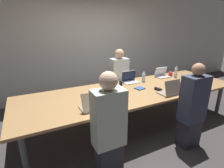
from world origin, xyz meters
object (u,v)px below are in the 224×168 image
Objects in this scene: person_near_midright at (192,108)px; bottle_far_right at (176,73)px; laptop_near_midright at (170,90)px; cup_far_center at (121,83)px; laptop_far_right at (162,74)px; stapler at (158,89)px; laptop_near_left at (93,105)px; person_far_center at (119,80)px; cup_far_right at (171,74)px; cup_near_left at (109,102)px; bottle_far_center at (144,77)px; person_near_left at (109,128)px; laptop_far_center at (130,79)px.

person_near_midright reaches higher than bottle_far_right.
bottle_far_right is at bearing -125.56° from person_near_midright.
laptop_near_midright is 0.99m from cup_far_center.
stapler is at bearing -135.51° from laptop_far_right.
person_far_center is at bearing -131.66° from laptop_near_left.
cup_far_right is at bearing 22.04° from stapler.
cup_near_left is 1.12m from stapler.
laptop_near_left reaches higher than laptop_far_right.
cup_far_center is 0.46× the size of bottle_far_center.
cup_far_center is at bearing -58.00° from laptop_near_midright.
laptop_far_right is (1.81, 0.84, 0.02)m from cup_near_left.
bottle_far_right is 0.88m from bottle_far_center.
cup_far_right is 1.44m from cup_far_center.
person_near_left reaches higher than stapler.
person_near_midright reaches higher than cup_near_left.
person_near_midright is 5.12× the size of bottle_far_right.
stapler is at bearing -172.27° from laptop_near_left.
person_near_midright is at bearing -89.43° from bottle_far_center.
person_near_midright is 1.44m from person_near_left.
person_near_midright is at bearing -122.30° from cup_far_right.
cup_near_left is at bearing -162.27° from bottle_far_right.
laptop_near_left is at bearing 175.21° from stapler.
laptop_near_left is 0.26× the size of person_near_left.
laptop_near_midright is at bearing 177.07° from laptop_near_left.
person_near_midright is 1.33m from cup_near_left.
laptop_near_left is 1.08× the size of laptop_far_center.
laptop_near_left is at bearing -160.02° from cup_far_right.
laptop_far_center is at bearing 179.14° from cup_far_right.
bottle_far_center is at bearing -57.74° from person_far_center.
person_near_left is at bearing 15.68° from laptop_near_midright.
bottle_far_right is 1.34m from person_far_center.
laptop_near_midright is 1.38m from person_far_center.
person_near_left is 1.75m from laptop_far_center.
laptop_near_left is 0.48m from person_near_left.
person_near_left is 14.97× the size of cup_far_right.
cup_far_right is at bearing 5.53° from bottle_far_center.
laptop_near_midright is at bearing -83.50° from person_near_midright.
person_near_left is 9.07× the size of stapler.
person_far_center is (1.13, 1.27, -0.13)m from laptop_near_left.
laptop_near_midright reaches higher than laptop_far_center.
person_far_center reaches higher than laptop_near_midright.
bottle_far_right is at bearing -4.38° from bottle_far_center.
bottle_far_right is at bearing 17.73° from cup_near_left.
cup_far_center is (-0.52, 0.84, -0.03)m from laptop_near_midright.
person_far_center is (0.87, 1.24, -0.10)m from cup_near_left.
person_near_left is at bearing -153.36° from bottle_far_right.
person_far_center reaches higher than cup_far_center.
cup_near_left is 1.40m from bottle_far_center.
cup_far_center is (-1.18, -0.11, -0.02)m from laptop_far_right.
cup_near_left is 1.52m from person_far_center.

